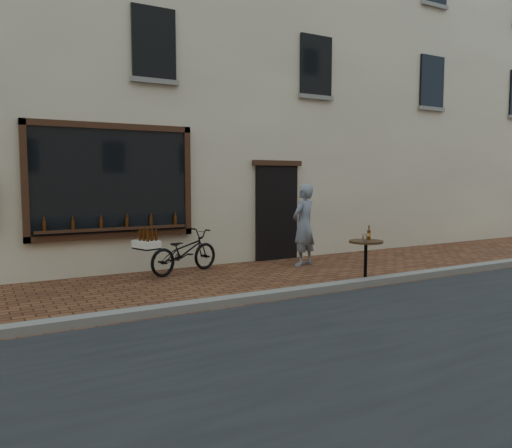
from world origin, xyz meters
TOP-DOWN VIEW (x-y plane):
  - ground at (0.00, 0.00)m, footprint 90.00×90.00m
  - kerb at (0.00, 0.20)m, footprint 90.00×0.25m
  - shop_building at (0.00, 6.50)m, footprint 28.00×6.20m
  - cargo_bicycle at (-0.66, 2.92)m, footprint 1.98×1.11m
  - bistro_table at (1.86, 0.35)m, footprint 0.61×0.61m
  - pedestrian at (1.98, 2.47)m, footprint 0.76×0.63m

SIDE VIEW (x-z plane):
  - ground at x=0.00m, z-range 0.00..0.00m
  - kerb at x=0.00m, z-range 0.00..0.12m
  - cargo_bicycle at x=-0.66m, z-range -0.02..0.91m
  - bistro_table at x=1.86m, z-range 0.04..1.09m
  - pedestrian at x=1.98m, z-range 0.00..1.78m
  - shop_building at x=0.00m, z-range 0.00..10.00m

